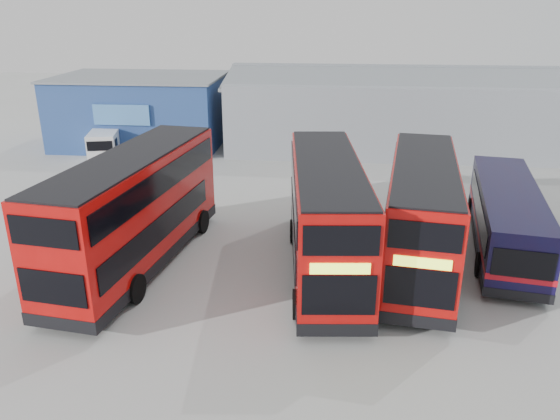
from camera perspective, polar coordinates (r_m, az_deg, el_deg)
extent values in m
plane|color=gray|center=(24.35, 4.12, -4.00)|extent=(120.00, 120.00, 0.00)
cube|color=navy|center=(43.28, -14.24, 9.99)|extent=(12.00, 8.00, 5.00)
cube|color=slate|center=(42.89, -14.54, 13.33)|extent=(12.30, 8.30, 0.15)
cube|color=#4179BA|center=(39.41, -16.24, 9.52)|extent=(3.96, 0.15, 1.40)
cube|color=gray|center=(43.47, 15.73, 9.90)|extent=(30.00, 12.00, 5.00)
cube|color=slate|center=(40.34, 16.77, 12.96)|extent=(30.50, 6.33, 1.29)
cube|color=slate|center=(45.80, 15.50, 13.94)|extent=(30.50, 6.33, 1.29)
cube|color=#B60C0A|center=(22.58, -14.93, 0.13)|extent=(4.14, 11.30, 4.26)
cube|color=black|center=(23.30, -14.49, -4.29)|extent=(4.18, 11.34, 0.47)
cube|color=black|center=(21.82, -12.21, -1.77)|extent=(1.35, 9.27, 1.00)
cube|color=black|center=(23.06, -18.23, -1.12)|extent=(1.35, 9.27, 1.00)
cube|color=black|center=(21.57, -12.10, 3.04)|extent=(1.50, 10.31, 1.00)
cube|color=black|center=(22.82, -18.20, 3.43)|extent=(1.50, 10.31, 1.00)
cube|color=black|center=(27.47, -9.50, 2.94)|extent=(2.35, 0.38, 1.42)
cube|color=black|center=(26.96, -9.74, 6.77)|extent=(2.35, 0.38, 1.00)
cube|color=#CBEE32|center=(27.21, -9.61, 4.85)|extent=(1.88, 0.30, 0.37)
cube|color=black|center=(18.58, -22.68, -7.54)|extent=(2.30, 0.37, 1.16)
cube|color=black|center=(17.81, -23.52, -2.16)|extent=(2.30, 0.37, 0.95)
cube|color=black|center=(21.93, -15.45, 5.39)|extent=(3.96, 11.12, 0.11)
cylinder|color=black|center=(25.99, -8.18, -1.20)|extent=(0.48, 1.13, 1.09)
cylinder|color=black|center=(26.98, -13.18, -0.71)|extent=(0.48, 1.13, 1.09)
cylinder|color=black|center=(20.59, -14.88, -7.94)|extent=(0.48, 1.13, 1.09)
cylinder|color=black|center=(21.82, -20.79, -6.93)|extent=(0.48, 1.13, 1.09)
cube|color=#B60C0A|center=(21.58, 4.86, -0.43)|extent=(3.50, 10.85, 4.11)
cube|color=black|center=(22.32, 4.72, -4.86)|extent=(3.55, 10.89, 0.46)
cube|color=black|center=(22.07, 1.40, -1.20)|extent=(0.88, 9.01, 0.96)
cube|color=black|center=(22.27, 8.05, -1.20)|extent=(0.88, 9.01, 0.96)
cube|color=black|center=(21.09, 1.46, 2.73)|extent=(0.97, 10.02, 0.96)
cube|color=black|center=(21.30, 8.42, 2.69)|extent=(0.97, 10.02, 0.96)
cube|color=black|center=(17.01, 6.18, -8.85)|extent=(2.28, 0.26, 1.37)
cube|color=black|center=(16.18, 6.43, -3.22)|extent=(2.28, 0.26, 0.96)
cube|color=#CBEE32|center=(16.57, 6.30, -6.12)|extent=(1.82, 0.21, 0.36)
cube|color=black|center=(26.80, 3.96, 2.58)|extent=(2.23, 0.25, 1.12)
cube|color=black|center=(26.28, 4.06, 6.36)|extent=(2.23, 0.25, 0.91)
cube|color=black|center=(20.91, 5.03, 4.88)|extent=(3.34, 10.69, 0.10)
cylinder|color=black|center=(19.00, 1.82, -9.82)|extent=(0.42, 1.08, 1.06)
cylinder|color=black|center=(19.23, 9.21, -9.72)|extent=(0.42, 1.08, 1.06)
cylinder|color=black|center=(24.72, 1.44, -2.22)|extent=(0.42, 1.08, 1.06)
cylinder|color=black|center=(24.89, 7.06, -2.21)|extent=(0.42, 1.08, 1.06)
cube|color=#B60C0A|center=(22.48, 14.52, -0.33)|extent=(3.89, 10.62, 4.00)
cube|color=black|center=(23.17, 14.12, -4.49)|extent=(3.94, 10.67, 0.44)
cube|color=black|center=(23.01, 11.29, -0.81)|extent=(1.27, 8.72, 0.94)
cube|color=black|center=(23.09, 17.51, -1.33)|extent=(1.27, 8.72, 0.94)
cube|color=black|center=(22.07, 11.55, 2.87)|extent=(1.41, 9.70, 0.94)
cube|color=black|center=(22.16, 18.04, 2.32)|extent=(1.41, 9.70, 0.94)
cube|color=black|center=(17.96, 14.40, -7.91)|extent=(2.21, 0.36, 1.33)
cube|color=black|center=(17.19, 14.92, -2.69)|extent=(2.21, 0.36, 0.94)
cube|color=#CBEE32|center=(17.55, 14.66, -5.37)|extent=(1.77, 0.29, 0.35)
cube|color=black|center=(27.58, 14.38, 2.39)|extent=(2.16, 0.35, 1.09)
cube|color=black|center=(27.09, 14.72, 5.96)|extent=(2.16, 0.35, 0.89)
cube|color=black|center=(21.85, 14.99, 4.62)|extent=(3.72, 10.46, 0.10)
cylinder|color=black|center=(19.96, 10.63, -8.64)|extent=(0.46, 1.06, 1.03)
cylinder|color=black|center=(20.05, 17.49, -9.17)|extent=(0.46, 1.06, 1.03)
cylinder|color=black|center=(25.58, 11.48, -1.87)|extent=(0.46, 1.06, 1.03)
cylinder|color=black|center=(25.65, 16.78, -2.30)|extent=(0.46, 1.06, 1.03)
cube|color=black|center=(25.56, 22.57, -0.55)|extent=(4.10, 10.63, 2.50)
cube|color=black|center=(25.95, 22.25, -2.77)|extent=(4.15, 10.67, 0.38)
cube|color=#B30D19|center=(25.72, 22.44, -1.48)|extent=(4.14, 10.66, 0.24)
cube|color=black|center=(25.37, 25.43, -0.18)|extent=(1.54, 8.56, 0.90)
cube|color=black|center=(25.02, 20.06, 0.33)|extent=(1.54, 8.56, 0.90)
cube|color=black|center=(30.42, 21.62, 3.21)|extent=(2.10, 0.41, 1.23)
cube|color=black|center=(20.74, 24.10, -5.21)|extent=(2.05, 0.40, 1.04)
cylinder|color=black|center=(29.52, 23.72, -0.20)|extent=(0.47, 1.02, 0.98)
cylinder|color=black|center=(29.24, 19.36, 0.22)|extent=(0.47, 1.02, 0.98)
cylinder|color=black|center=(23.51, 25.67, -5.80)|extent=(0.47, 1.02, 0.98)
cylinder|color=black|center=(23.15, 20.17, -5.36)|extent=(0.47, 1.02, 0.98)
cube|color=white|center=(40.08, -17.71, 6.81)|extent=(2.77, 4.84, 1.73)
cube|color=black|center=(37.83, -18.33, 6.37)|extent=(1.61, 0.40, 0.64)
cube|color=black|center=(38.82, -19.46, 6.58)|extent=(0.22, 0.81, 0.55)
cube|color=black|center=(38.46, -16.75, 6.77)|extent=(0.22, 0.81, 0.55)
cylinder|color=black|center=(38.98, -19.22, 5.02)|extent=(0.36, 0.69, 0.66)
cylinder|color=black|center=(38.65, -16.68, 5.18)|extent=(0.36, 0.69, 0.66)
cylinder|color=black|center=(41.91, -18.42, 6.17)|extent=(0.36, 0.69, 0.66)
cylinder|color=black|center=(41.60, -16.05, 6.32)|extent=(0.36, 0.69, 0.66)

